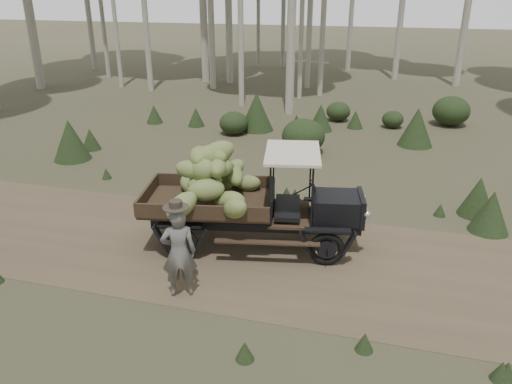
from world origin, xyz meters
TOP-DOWN VIEW (x-y plane):
  - ground at (0.00, 0.00)m, footprint 120.00×120.00m
  - dirt_track at (0.00, 0.00)m, footprint 70.00×4.00m
  - banana_truck at (-0.21, 0.32)m, footprint 4.52×2.57m
  - farmer at (-0.54, -1.61)m, footprint 0.69×0.59m
  - undergrowth at (-0.74, 0.71)m, footprint 17.35×23.31m

SIDE VIEW (x-z plane):
  - ground at x=0.00m, z-range 0.00..0.00m
  - dirt_track at x=0.00m, z-range 0.00..0.01m
  - undergrowth at x=-0.74m, z-range -0.15..1.21m
  - farmer at x=-0.54m, z-range -0.05..1.68m
  - banana_truck at x=-0.21m, z-range 0.13..2.36m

